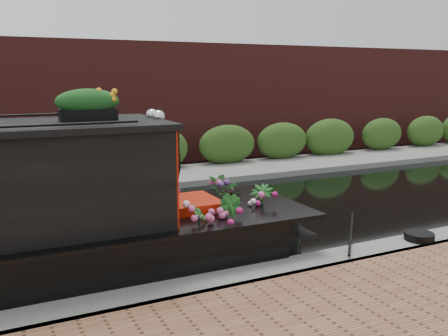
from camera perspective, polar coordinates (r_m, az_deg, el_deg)
name	(u,v)px	position (r m, az deg, el deg)	size (l,w,h in m)	color
ground	(132,231)	(9.69, -10.43, -7.11)	(80.00, 80.00, 0.00)	black
near_bank_coping	(203,300)	(6.79, -2.37, -14.85)	(40.00, 0.60, 0.50)	slate
far_bank_path	(87,187)	(13.65, -15.35, -2.16)	(40.00, 2.40, 0.34)	slate
far_hedge	(81,181)	(14.52, -16.05, -1.45)	(40.00, 1.10, 2.80)	#2C4C19
far_brick_wall	(68,169)	(16.56, -17.39, -0.08)	(40.00, 1.00, 8.00)	#57201D
rope_fender	(286,232)	(8.91, 7.13, -7.31)	(0.38, 0.38, 0.44)	olive
coiled_mooring_rope	(419,236)	(8.86, 21.41, -7.27)	(0.48, 0.48, 0.12)	black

